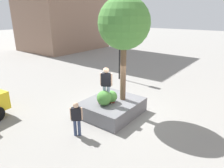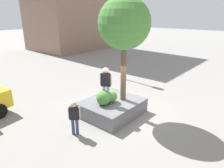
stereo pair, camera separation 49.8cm
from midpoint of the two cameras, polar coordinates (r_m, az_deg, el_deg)
The scene contains 9 objects.
ground_plane at distance 10.87m, azimuth -0.23°, elevation -7.52°, with size 120.00×120.00×0.00m, color gray.
planter_ledge at distance 10.41m, azimuth -1.38°, elevation -6.58°, with size 2.88×2.45×0.72m, color slate.
plaza_tree at distance 9.61m, azimuth 1.86°, elevation 16.46°, with size 2.41×2.41×4.95m.
boxwood_shrub at distance 10.00m, azimuth -1.65°, elevation -3.55°, with size 0.60×0.60×0.60m, color #4C8C3D.
hedge_clump at distance 9.71m, azimuth -3.70°, elevation -3.95°, with size 0.71×0.71×0.71m, color #4C8C3D.
skateboard at distance 10.00m, azimuth -3.01°, elevation -5.10°, with size 0.65×0.76×0.07m.
skateboarder at distance 9.62m, azimuth -3.12°, elevation 0.43°, with size 0.39×0.53×1.74m.
traffic_light_corner at distance 15.40m, azimuth 1.21°, elevation 12.19°, with size 0.37×0.36×4.40m.
passerby_with_bag at distance 8.61m, azimuth -11.59°, elevation -9.01°, with size 0.39×0.42×1.52m.
Camera 1 is at (-7.89, -5.67, 4.90)m, focal length 32.61 mm.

